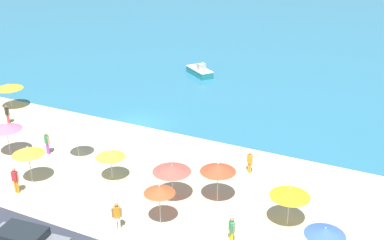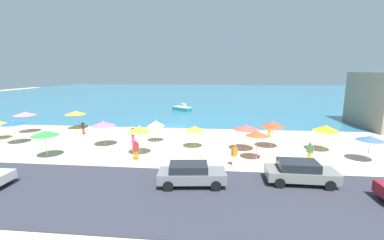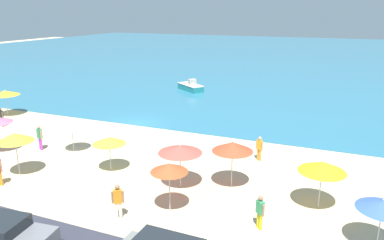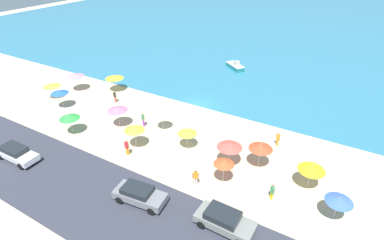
# 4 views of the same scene
# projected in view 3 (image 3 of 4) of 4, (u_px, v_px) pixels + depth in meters

# --- Properties ---
(ground_plane) EXTENTS (160.00, 160.00, 0.00)m
(ground_plane) POSITION_uv_depth(u_px,v_px,m) (134.00, 125.00, 30.84)
(ground_plane) COLOR #CDB890
(sea) EXTENTS (150.00, 110.00, 0.05)m
(sea) POSITION_uv_depth(u_px,v_px,m) (268.00, 54.00, 79.58)
(sea) COLOR teal
(sea) RESTS_ON ground_plane
(beach_umbrella_1) EXTENTS (2.03, 2.03, 2.60)m
(beach_umbrella_1) POSITION_uv_depth(u_px,v_px,m) (15.00, 137.00, 20.97)
(beach_umbrella_1) COLOR #B2B2B7
(beach_umbrella_1) RESTS_ON ground_plane
(beach_umbrella_3) EXTENTS (2.16, 2.16, 2.61)m
(beach_umbrella_3) POSITION_uv_depth(u_px,v_px,m) (233.00, 147.00, 19.52)
(beach_umbrella_3) COLOR #B2B2B7
(beach_umbrella_3) RESTS_ON ground_plane
(beach_umbrella_7) EXTENTS (2.22, 2.22, 2.45)m
(beach_umbrella_7) POSITION_uv_depth(u_px,v_px,m) (322.00, 167.00, 17.40)
(beach_umbrella_7) COLOR #B2B2B7
(beach_umbrella_7) RESTS_ON ground_plane
(beach_umbrella_8) EXTENTS (1.76, 1.76, 2.28)m
(beach_umbrella_8) POSITION_uv_depth(u_px,v_px,m) (71.00, 124.00, 24.67)
(beach_umbrella_8) COLOR #B2B2B7
(beach_umbrella_8) RESTS_ON ground_plane
(beach_umbrella_9) EXTENTS (2.33, 2.33, 2.43)m
(beach_umbrella_9) POSITION_uv_depth(u_px,v_px,m) (180.00, 149.00, 19.51)
(beach_umbrella_9) COLOR #B2B2B7
(beach_umbrella_9) RESTS_ON ground_plane
(beach_umbrella_10) EXTENTS (2.48, 2.48, 2.34)m
(beach_umbrella_10) POSITION_uv_depth(u_px,v_px,m) (5.00, 93.00, 33.21)
(beach_umbrella_10) COLOR #B2B2B7
(beach_umbrella_10) RESTS_ON ground_plane
(beach_umbrella_11) EXTENTS (1.91, 1.91, 2.14)m
(beach_umbrella_11) POSITION_uv_depth(u_px,v_px,m) (109.00, 141.00, 21.69)
(beach_umbrella_11) COLOR #B2B2B7
(beach_umbrella_11) RESTS_ON ground_plane
(beach_umbrella_12) EXTENTS (1.75, 1.75, 2.50)m
(beach_umbrella_12) POSITION_uv_depth(u_px,v_px,m) (169.00, 168.00, 17.07)
(beach_umbrella_12) COLOR #B2B2B7
(beach_umbrella_12) RESTS_ON ground_plane
(beach_umbrella_13) EXTENTS (2.02, 2.02, 2.17)m
(beach_umbrella_13) POSITION_uv_depth(u_px,v_px,m) (383.00, 205.00, 14.44)
(beach_umbrella_13) COLOR #B2B2B7
(beach_umbrella_13) RESTS_ON ground_plane
(bather_0) EXTENTS (0.51, 0.37, 1.70)m
(bather_0) POSITION_uv_depth(u_px,v_px,m) (118.00, 200.00, 16.80)
(bather_0) COLOR white
(bather_0) RESTS_ON ground_plane
(bather_1) EXTENTS (0.43, 0.43, 1.57)m
(bather_1) POSITION_uv_depth(u_px,v_px,m) (260.00, 210.00, 16.05)
(bather_1) COLOR gold
(bather_1) RESTS_ON ground_plane
(bather_3) EXTENTS (0.54, 0.33, 1.73)m
(bather_3) POSITION_uv_depth(u_px,v_px,m) (40.00, 136.00, 25.21)
(bather_3) COLOR purple
(bather_3) RESTS_ON ground_plane
(bather_4) EXTENTS (0.50, 0.37, 1.59)m
(bather_4) POSITION_uv_depth(u_px,v_px,m) (259.00, 147.00, 23.43)
(bather_4) COLOR orange
(bather_4) RESTS_ON ground_plane
(bather_5) EXTENTS (0.55, 0.31, 1.58)m
(bather_5) POSITION_uv_depth(u_px,v_px,m) (1.00, 116.00, 30.31)
(bather_5) COLOR #D43A39
(bather_5) RESTS_ON ground_plane
(skiff_nearshore) EXTENTS (3.96, 3.36, 1.39)m
(skiff_nearshore) POSITION_uv_depth(u_px,v_px,m) (190.00, 87.00, 43.89)
(skiff_nearshore) COLOR teal
(skiff_nearshore) RESTS_ON sea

